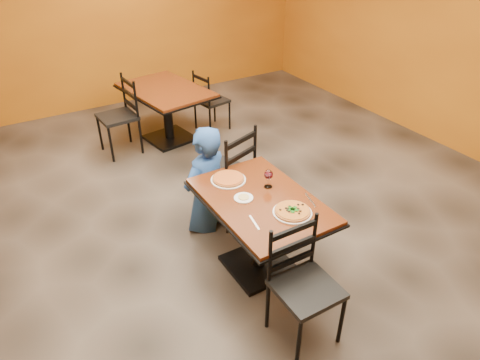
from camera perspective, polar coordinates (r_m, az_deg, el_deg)
floor at (r=4.37m, az=-1.14°, el=-7.37°), size 7.00×8.00×0.01m
wall_back at (r=7.24m, az=-18.48°, el=20.47°), size 7.00×0.01×3.00m
table_main at (r=3.69m, az=2.68°, el=-4.93°), size 0.83×1.23×0.75m
table_second at (r=6.02m, az=-9.62°, el=10.06°), size 1.07×1.42×0.75m
chair_main_near at (r=3.22m, az=8.73°, el=-14.02°), size 0.43×0.43×0.95m
chair_main_far at (r=4.36m, az=-1.99°, el=0.88°), size 0.59×0.59×1.03m
chair_second_left at (r=5.86m, az=-15.80°, el=7.93°), size 0.48×0.48×0.99m
chair_second_right at (r=6.33m, az=-3.71°, el=10.34°), size 0.45×0.45×0.87m
diner at (r=4.26m, az=-4.61°, el=0.30°), size 0.65×0.53×1.08m
plate_main at (r=3.43m, az=6.88°, el=-4.25°), size 0.31×0.31×0.01m
pizza_main at (r=3.43m, az=6.90°, el=-4.04°), size 0.28×0.28×0.02m
plate_far at (r=3.81m, az=-1.54°, el=0.02°), size 0.31×0.31×0.01m
pizza_far at (r=3.80m, az=-1.54°, el=0.23°), size 0.28×0.28×0.02m
side_plate at (r=3.57m, az=0.47°, el=-2.37°), size 0.16×0.16×0.01m
dip at (r=3.57m, az=0.47°, el=-2.25°), size 0.09×0.09×0.01m
wine_glass at (r=3.68m, az=3.74°, el=0.27°), size 0.08×0.08×0.18m
fork at (r=3.31m, az=1.90°, el=-5.60°), size 0.05×0.19×0.00m
knife at (r=3.60m, az=9.23°, el=-2.60°), size 0.07×0.21×0.00m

